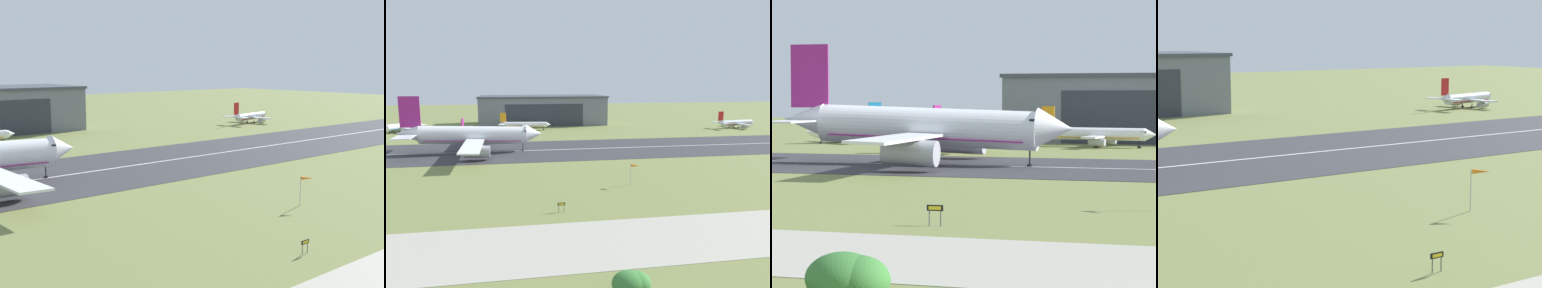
{
  "view_description": "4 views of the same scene",
  "coord_description": "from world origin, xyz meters",
  "views": [
    {
      "loc": [
        -62.27,
        -6.1,
        24.06
      ],
      "look_at": [
        2.39,
        70.58,
        9.05
      ],
      "focal_mm": 50.0,
      "sensor_mm": 36.0,
      "label": 1
    },
    {
      "loc": [
        -17.19,
        -31.55,
        24.06
      ],
      "look_at": [
        0.04,
        67.52,
        7.24
      ],
      "focal_mm": 35.0,
      "sensor_mm": 36.0,
      "label": 2
    },
    {
      "loc": [
        14.26,
        -37.25,
        10.89
      ],
      "look_at": [
        -13.22,
        59.23,
        5.6
      ],
      "focal_mm": 85.0,
      "sensor_mm": 36.0,
      "label": 3
    },
    {
      "loc": [
        -50.31,
        -13.25,
        20.41
      ],
      "look_at": [
        5.91,
        70.21,
        5.92
      ],
      "focal_mm": 70.0,
      "sensor_mm": 36.0,
      "label": 4
    }
  ],
  "objects": [
    {
      "name": "ground_plane",
      "position": [
        0.0,
        49.52,
        0.0
      ],
      "size": [
        657.91,
        657.91,
        0.0
      ],
      "primitive_type": "plane",
      "color": "olive"
    },
    {
      "name": "windsock_pole",
      "position": [
        10.37,
        49.6,
        4.51
      ],
      "size": [
        1.97,
        1.74,
        5.08
      ],
      "color": "#B7B7BC",
      "rests_on": "ground_plane"
    },
    {
      "name": "runway_centreline",
      "position": [
        0.0,
        99.05,
        0.07
      ],
      "size": [
        376.12,
        0.7,
        0.01
      ],
      "primitive_type": "cube",
      "color": "silver",
      "rests_on": "runway_strip"
    },
    {
      "name": "airplane_parked_west",
      "position": [
        98.13,
        146.62,
        2.67
      ],
      "size": [
        25.13,
        18.66,
        8.93
      ],
      "color": "silver",
      "rests_on": "ground_plane"
    },
    {
      "name": "runway_sign",
      "position": [
        -8.79,
        34.81,
        1.34
      ],
      "size": [
        1.43,
        0.13,
        1.79
      ],
      "color": "#4C4C51",
      "rests_on": "ground_plane"
    },
    {
      "name": "runway_strip",
      "position": [
        0.0,
        99.05,
        0.03
      ],
      "size": [
        417.91,
        40.54,
        0.06
      ],
      "primitive_type": "cube",
      "color": "#333338",
      "rests_on": "ground_plane"
    }
  ]
}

